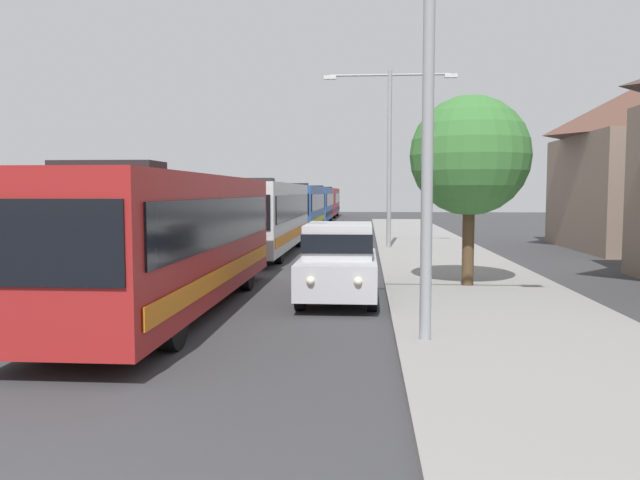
{
  "coord_description": "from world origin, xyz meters",
  "views": [
    {
      "loc": [
        3.08,
        -3.21,
        2.69
      ],
      "look_at": [
        1.86,
        12.94,
        1.43
      ],
      "focal_mm": 34.63,
      "sensor_mm": 36.0,
      "label": 1
    }
  ],
  "objects_px": {
    "bus_second_in_line": "(266,215)",
    "streetlamp_near": "(429,24)",
    "bus_middle": "(299,207)",
    "bus_rear": "(326,201)",
    "box_truck_oncoming": "(304,200)",
    "white_suv": "(339,259)",
    "roadside_tree": "(470,156)",
    "bus_fourth_in_line": "(315,204)",
    "streetlamp_mid": "(389,139)",
    "bus_lead": "(171,237)"
  },
  "relations": [
    {
      "from": "bus_second_in_line",
      "to": "bus_rear",
      "type": "height_order",
      "value": "same"
    },
    {
      "from": "bus_second_in_line",
      "to": "streetlamp_near",
      "type": "bearing_deg",
      "value": -71.33
    },
    {
      "from": "bus_middle",
      "to": "white_suv",
      "type": "bearing_deg",
      "value": -81.47
    },
    {
      "from": "bus_lead",
      "to": "bus_fourth_in_line",
      "type": "height_order",
      "value": "same"
    },
    {
      "from": "bus_lead",
      "to": "bus_rear",
      "type": "xyz_separation_m",
      "value": [
        -0.0,
        52.48,
        -0.0
      ]
    },
    {
      "from": "bus_second_in_line",
      "to": "streetlamp_mid",
      "type": "height_order",
      "value": "streetlamp_mid"
    },
    {
      "from": "streetlamp_near",
      "to": "streetlamp_mid",
      "type": "distance_m",
      "value": 17.82
    },
    {
      "from": "streetlamp_near",
      "to": "roadside_tree",
      "type": "bearing_deg",
      "value": 74.7
    },
    {
      "from": "bus_lead",
      "to": "roadside_tree",
      "type": "relative_size",
      "value": 2.17
    },
    {
      "from": "white_suv",
      "to": "bus_second_in_line",
      "type": "bearing_deg",
      "value": 108.09
    },
    {
      "from": "bus_middle",
      "to": "streetlamp_near",
      "type": "distance_m",
      "value": 30.04
    },
    {
      "from": "bus_middle",
      "to": "box_truck_oncoming",
      "type": "xyz_separation_m",
      "value": [
        -3.3,
        35.29,
        0.02
      ]
    },
    {
      "from": "streetlamp_near",
      "to": "roadside_tree",
      "type": "height_order",
      "value": "streetlamp_near"
    },
    {
      "from": "white_suv",
      "to": "roadside_tree",
      "type": "bearing_deg",
      "value": 26.71
    },
    {
      "from": "streetlamp_near",
      "to": "roadside_tree",
      "type": "xyz_separation_m",
      "value": [
        1.75,
        6.39,
        -1.82
      ]
    },
    {
      "from": "bus_second_in_line",
      "to": "bus_middle",
      "type": "bearing_deg",
      "value": 90.0
    },
    {
      "from": "bus_rear",
      "to": "roadside_tree",
      "type": "bearing_deg",
      "value": -81.71
    },
    {
      "from": "bus_second_in_line",
      "to": "white_suv",
      "type": "height_order",
      "value": "bus_second_in_line"
    },
    {
      "from": "bus_fourth_in_line",
      "to": "bus_second_in_line",
      "type": "bearing_deg",
      "value": -90.0
    },
    {
      "from": "bus_lead",
      "to": "box_truck_oncoming",
      "type": "distance_m",
      "value": 61.76
    },
    {
      "from": "streetlamp_mid",
      "to": "bus_fourth_in_line",
      "type": "bearing_deg",
      "value": 102.45
    },
    {
      "from": "streetlamp_mid",
      "to": "roadside_tree",
      "type": "xyz_separation_m",
      "value": [
        1.75,
        -11.43,
        -1.42
      ]
    },
    {
      "from": "streetlamp_near",
      "to": "streetlamp_mid",
      "type": "height_order",
      "value": "streetlamp_near"
    },
    {
      "from": "bus_rear",
      "to": "box_truck_oncoming",
      "type": "bearing_deg",
      "value": 109.76
    },
    {
      "from": "bus_middle",
      "to": "streetlamp_mid",
      "type": "xyz_separation_m",
      "value": [
        5.4,
        -11.49,
        3.39
      ]
    },
    {
      "from": "white_suv",
      "to": "roadside_tree",
      "type": "xyz_separation_m",
      "value": [
        3.45,
        1.73,
        2.62
      ]
    },
    {
      "from": "bus_fourth_in_line",
      "to": "streetlamp_mid",
      "type": "bearing_deg",
      "value": -77.55
    },
    {
      "from": "bus_lead",
      "to": "bus_rear",
      "type": "bearing_deg",
      "value": 90.0
    },
    {
      "from": "bus_second_in_line",
      "to": "box_truck_oncoming",
      "type": "height_order",
      "value": "bus_second_in_line"
    },
    {
      "from": "box_truck_oncoming",
      "to": "bus_second_in_line",
      "type": "bearing_deg",
      "value": -86.12
    },
    {
      "from": "bus_second_in_line",
      "to": "streetlamp_near",
      "type": "xyz_separation_m",
      "value": [
        5.4,
        -15.97,
        3.78
      ]
    },
    {
      "from": "white_suv",
      "to": "box_truck_oncoming",
      "type": "relative_size",
      "value": 0.56
    },
    {
      "from": "bus_lead",
      "to": "white_suv",
      "type": "relative_size",
      "value": 2.46
    },
    {
      "from": "bus_second_in_line",
      "to": "roadside_tree",
      "type": "height_order",
      "value": "roadside_tree"
    },
    {
      "from": "bus_second_in_line",
      "to": "bus_middle",
      "type": "xyz_separation_m",
      "value": [
        -0.0,
        13.33,
        -0.0
      ]
    },
    {
      "from": "white_suv",
      "to": "box_truck_oncoming",
      "type": "height_order",
      "value": "box_truck_oncoming"
    },
    {
      "from": "bus_rear",
      "to": "white_suv",
      "type": "bearing_deg",
      "value": -85.83
    },
    {
      "from": "box_truck_oncoming",
      "to": "bus_rear",
      "type": "bearing_deg",
      "value": -70.24
    },
    {
      "from": "white_suv",
      "to": "streetlamp_near",
      "type": "distance_m",
      "value": 6.65
    },
    {
      "from": "bus_fourth_in_line",
      "to": "roadside_tree",
      "type": "relative_size",
      "value": 2.11
    },
    {
      "from": "white_suv",
      "to": "bus_fourth_in_line",
      "type": "bearing_deg",
      "value": 95.62
    },
    {
      "from": "bus_second_in_line",
      "to": "white_suv",
      "type": "relative_size",
      "value": 2.67
    },
    {
      "from": "bus_fourth_in_line",
      "to": "bus_middle",
      "type": "bearing_deg",
      "value": -90.0
    },
    {
      "from": "bus_rear",
      "to": "box_truck_oncoming",
      "type": "xyz_separation_m",
      "value": [
        -3.3,
        9.19,
        0.02
      ]
    },
    {
      "from": "bus_second_in_line",
      "to": "streetlamp_mid",
      "type": "bearing_deg",
      "value": 18.86
    },
    {
      "from": "bus_fourth_in_line",
      "to": "bus_rear",
      "type": "bearing_deg",
      "value": 90.0
    },
    {
      "from": "streetlamp_near",
      "to": "box_truck_oncoming",
      "type": "bearing_deg",
      "value": 97.67
    },
    {
      "from": "bus_lead",
      "to": "white_suv",
      "type": "bearing_deg",
      "value": 25.07
    },
    {
      "from": "box_truck_oncoming",
      "to": "streetlamp_near",
      "type": "relative_size",
      "value": 0.92
    },
    {
      "from": "bus_second_in_line",
      "to": "streetlamp_near",
      "type": "distance_m",
      "value": 17.28
    }
  ]
}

